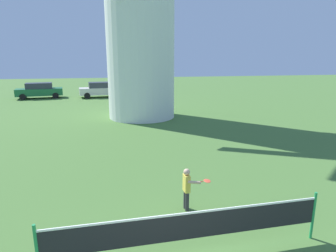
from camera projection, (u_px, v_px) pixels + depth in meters
tennis_net at (190, 226)px, 5.52m from camera, size 5.68×0.06×1.10m
player_far at (188, 187)px, 7.32m from camera, size 0.70×0.44×1.14m
parked_car_green at (39, 90)px, 28.61m from camera, size 4.60×2.36×1.56m
parked_car_cream at (101, 89)px, 29.48m from camera, size 4.57×2.28×1.56m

